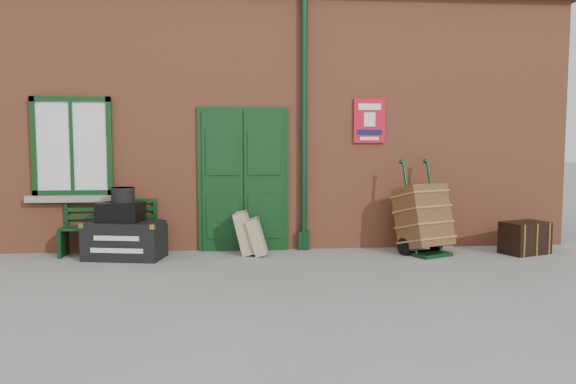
{
  "coord_description": "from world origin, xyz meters",
  "views": [
    {
      "loc": [
        -0.36,
        -7.35,
        1.7
      ],
      "look_at": [
        0.33,
        0.6,
        1.0
      ],
      "focal_mm": 35.0,
      "sensor_mm": 36.0,
      "label": 1
    }
  ],
  "objects": [
    {
      "name": "strongbox",
      "position": [
        -2.1,
        0.97,
        0.69
      ],
      "size": [
        0.68,
        0.55,
        0.28
      ],
      "primitive_type": "cube",
      "rotation": [
        0.0,
        0.0,
        -0.19
      ],
      "color": "black",
      "rests_on": "houdini_trunk"
    },
    {
      "name": "dark_trunk",
      "position": [
        4.01,
        0.83,
        0.25
      ],
      "size": [
        0.79,
        0.66,
        0.49
      ],
      "primitive_type": "cube",
      "rotation": [
        0.0,
        0.0,
        0.36
      ],
      "color": "black",
      "rests_on": "ground"
    },
    {
      "name": "houdini_trunk",
      "position": [
        -2.05,
        0.97,
        0.28
      ],
      "size": [
        1.2,
        0.81,
        0.55
      ],
      "primitive_type": "cube",
      "rotation": [
        0.0,
        0.0,
        -0.19
      ],
      "color": "black",
      "rests_on": "ground"
    },
    {
      "name": "suitcase_back",
      "position": [
        -0.29,
        1.16,
        0.33
      ],
      "size": [
        0.37,
        0.49,
        0.66
      ],
      "primitive_type": "cube",
      "rotation": [
        0.0,
        -0.23,
        -0.11
      ],
      "color": "tan",
      "rests_on": "ground"
    },
    {
      "name": "hatbox",
      "position": [
        -2.07,
        1.0,
        0.94
      ],
      "size": [
        0.39,
        0.39,
        0.22
      ],
      "primitive_type": "cylinder",
      "rotation": [
        0.0,
        0.0,
        -0.19
      ],
      "color": "black",
      "rests_on": "strongbox"
    },
    {
      "name": "station_building",
      "position": [
        -0.0,
        3.49,
        2.16
      ],
      "size": [
        10.3,
        4.3,
        4.36
      ],
      "color": "#AB5737",
      "rests_on": "ground"
    },
    {
      "name": "porter_trolley",
      "position": [
        2.43,
        0.95,
        0.55
      ],
      "size": [
        0.93,
        0.95,
        1.42
      ],
      "rotation": [
        0.0,
        0.0,
        0.42
      ],
      "color": "black",
      "rests_on": "ground"
    },
    {
      "name": "ground",
      "position": [
        0.0,
        0.0,
        0.0
      ],
      "size": [
        80.0,
        80.0,
        0.0
      ],
      "primitive_type": "plane",
      "color": "gray",
      "rests_on": "ground"
    },
    {
      "name": "suitcase_front",
      "position": [
        -0.11,
        1.06,
        0.29
      ],
      "size": [
        0.36,
        0.44,
        0.57
      ],
      "primitive_type": "cube",
      "rotation": [
        0.0,
        -0.29,
        -0.11
      ],
      "color": "tan",
      "rests_on": "ground"
    },
    {
      "name": "bench",
      "position": [
        -2.34,
        1.32,
        0.44
      ],
      "size": [
        1.4,
        0.44,
        0.87
      ],
      "rotation": [
        0.0,
        0.0,
        0.01
      ],
      "color": "black",
      "rests_on": "ground"
    }
  ]
}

